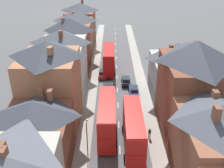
{
  "coord_description": "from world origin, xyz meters",
  "views": [
    {
      "loc": [
        -1.08,
        -10.34,
        24.01
      ],
      "look_at": [
        -0.88,
        33.31,
        2.57
      ],
      "focal_mm": 42.0,
      "sensor_mm": 36.0,
      "label": 1
    }
  ],
  "objects_px": {
    "car_near_blue": "(107,88)",
    "car_parked_right_a": "(125,81)",
    "double_decker_bus_mid_street": "(106,117)",
    "car_near_silver": "(133,91)",
    "street_lamp": "(86,137)",
    "pedestrian_mid_right": "(149,133)",
    "car_parked_left_a": "(102,74)",
    "double_decker_bus_lead": "(132,129)",
    "double_decker_bus_far_approaching": "(108,59)"
  },
  "relations": [
    {
      "from": "car_near_blue",
      "to": "car_near_silver",
      "type": "distance_m",
      "value": 5.07
    },
    {
      "from": "double_decker_bus_lead",
      "to": "double_decker_bus_far_approaching",
      "type": "relative_size",
      "value": 1.0
    },
    {
      "from": "car_near_silver",
      "to": "car_near_blue",
      "type": "bearing_deg",
      "value": 165.31
    },
    {
      "from": "car_near_blue",
      "to": "car_near_silver",
      "type": "xyz_separation_m",
      "value": [
        4.9,
        -1.28,
        0.02
      ]
    },
    {
      "from": "car_near_blue",
      "to": "car_parked_right_a",
      "type": "distance_m",
      "value": 4.8
    },
    {
      "from": "double_decker_bus_far_approaching",
      "to": "double_decker_bus_lead",
      "type": "bearing_deg",
      "value": -82.4
    },
    {
      "from": "double_decker_bus_far_approaching",
      "to": "car_near_silver",
      "type": "xyz_separation_m",
      "value": [
        4.91,
        -11.83,
        -1.98
      ]
    },
    {
      "from": "double_decker_bus_lead",
      "to": "car_parked_right_a",
      "type": "relative_size",
      "value": 2.67
    },
    {
      "from": "pedestrian_mid_right",
      "to": "double_decker_bus_lead",
      "type": "bearing_deg",
      "value": -147.8
    },
    {
      "from": "pedestrian_mid_right",
      "to": "car_parked_left_a",
      "type": "bearing_deg",
      "value": 109.03
    },
    {
      "from": "double_decker_bus_lead",
      "to": "pedestrian_mid_right",
      "type": "height_order",
      "value": "double_decker_bus_lead"
    },
    {
      "from": "car_parked_right_a",
      "to": "street_lamp",
      "type": "bearing_deg",
      "value": -105.48
    },
    {
      "from": "pedestrian_mid_right",
      "to": "street_lamp",
      "type": "distance_m",
      "value": 9.69
    },
    {
      "from": "car_parked_left_a",
      "to": "car_parked_right_a",
      "type": "xyz_separation_m",
      "value": [
        4.9,
        -3.64,
        -0.01
      ]
    },
    {
      "from": "car_near_blue",
      "to": "pedestrian_mid_right",
      "type": "height_order",
      "value": "pedestrian_mid_right"
    },
    {
      "from": "double_decker_bus_mid_street",
      "to": "double_decker_bus_far_approaching",
      "type": "relative_size",
      "value": 1.0
    },
    {
      "from": "car_near_blue",
      "to": "car_parked_right_a",
      "type": "height_order",
      "value": "car_parked_right_a"
    },
    {
      "from": "double_decker_bus_lead",
      "to": "street_lamp",
      "type": "relative_size",
      "value": 1.96
    },
    {
      "from": "car_near_blue",
      "to": "car_parked_right_a",
      "type": "relative_size",
      "value": 0.99
    },
    {
      "from": "car_parked_left_a",
      "to": "car_parked_right_a",
      "type": "relative_size",
      "value": 1.01
    },
    {
      "from": "double_decker_bus_lead",
      "to": "street_lamp",
      "type": "height_order",
      "value": "street_lamp"
    },
    {
      "from": "double_decker_bus_lead",
      "to": "double_decker_bus_far_approaching",
      "type": "distance_m",
      "value": 27.21
    },
    {
      "from": "car_parked_right_a",
      "to": "car_near_silver",
      "type": "bearing_deg",
      "value": -73.72
    },
    {
      "from": "double_decker_bus_far_approaching",
      "to": "car_near_blue",
      "type": "height_order",
      "value": "double_decker_bus_far_approaching"
    },
    {
      "from": "car_parked_left_a",
      "to": "pedestrian_mid_right",
      "type": "height_order",
      "value": "pedestrian_mid_right"
    },
    {
      "from": "double_decker_bus_far_approaching",
      "to": "car_parked_left_a",
      "type": "xyz_separation_m",
      "value": [
        -1.29,
        -3.74,
        -1.99
      ]
    },
    {
      "from": "double_decker_bus_far_approaching",
      "to": "car_near_silver",
      "type": "distance_m",
      "value": 12.96
    },
    {
      "from": "car_near_silver",
      "to": "pedestrian_mid_right",
      "type": "xyz_separation_m",
      "value": [
        1.25,
        -13.52,
        0.2
      ]
    },
    {
      "from": "pedestrian_mid_right",
      "to": "double_decker_bus_far_approaching",
      "type": "bearing_deg",
      "value": 103.66
    },
    {
      "from": "car_near_blue",
      "to": "street_lamp",
      "type": "distance_m",
      "value": 18.99
    },
    {
      "from": "car_parked_right_a",
      "to": "street_lamp",
      "type": "relative_size",
      "value": 0.73
    },
    {
      "from": "double_decker_bus_far_approaching",
      "to": "car_near_blue",
      "type": "distance_m",
      "value": 10.74
    },
    {
      "from": "double_decker_bus_mid_street",
      "to": "street_lamp",
      "type": "bearing_deg",
      "value": -114.94
    },
    {
      "from": "car_near_blue",
      "to": "car_parked_right_a",
      "type": "bearing_deg",
      "value": 41.35
    },
    {
      "from": "double_decker_bus_far_approaching",
      "to": "street_lamp",
      "type": "relative_size",
      "value": 1.96
    },
    {
      "from": "car_near_blue",
      "to": "pedestrian_mid_right",
      "type": "xyz_separation_m",
      "value": [
        6.15,
        -14.8,
        0.22
      ]
    },
    {
      "from": "car_near_silver",
      "to": "car_parked_left_a",
      "type": "distance_m",
      "value": 10.2
    },
    {
      "from": "double_decker_bus_mid_street",
      "to": "car_near_silver",
      "type": "height_order",
      "value": "double_decker_bus_mid_street"
    },
    {
      "from": "pedestrian_mid_right",
      "to": "street_lamp",
      "type": "bearing_deg",
      "value": -155.77
    },
    {
      "from": "double_decker_bus_mid_street",
      "to": "car_near_blue",
      "type": "bearing_deg",
      "value": 89.96
    },
    {
      "from": "double_decker_bus_lead",
      "to": "street_lamp",
      "type": "xyz_separation_m",
      "value": [
        -6.04,
        -2.26,
        0.43
      ]
    },
    {
      "from": "car_parked_left_a",
      "to": "double_decker_bus_far_approaching",
      "type": "bearing_deg",
      "value": 70.94
    },
    {
      "from": "double_decker_bus_mid_street",
      "to": "street_lamp",
      "type": "height_order",
      "value": "street_lamp"
    },
    {
      "from": "double_decker_bus_lead",
      "to": "car_parked_right_a",
      "type": "xyz_separation_m",
      "value": [
        0.01,
        19.59,
        -2.0
      ]
    },
    {
      "from": "car_near_silver",
      "to": "double_decker_bus_lead",
      "type": "bearing_deg",
      "value": -94.94
    },
    {
      "from": "double_decker_bus_far_approaching",
      "to": "car_parked_left_a",
      "type": "distance_m",
      "value": 4.42
    },
    {
      "from": "car_near_silver",
      "to": "street_lamp",
      "type": "xyz_separation_m",
      "value": [
        -7.35,
        -17.39,
        2.41
      ]
    },
    {
      "from": "car_near_blue",
      "to": "street_lamp",
      "type": "xyz_separation_m",
      "value": [
        -2.45,
        -18.68,
        2.42
      ]
    },
    {
      "from": "street_lamp",
      "to": "car_near_silver",
      "type": "bearing_deg",
      "value": 67.09
    },
    {
      "from": "car_near_silver",
      "to": "car_parked_right_a",
      "type": "relative_size",
      "value": 1.06
    }
  ]
}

